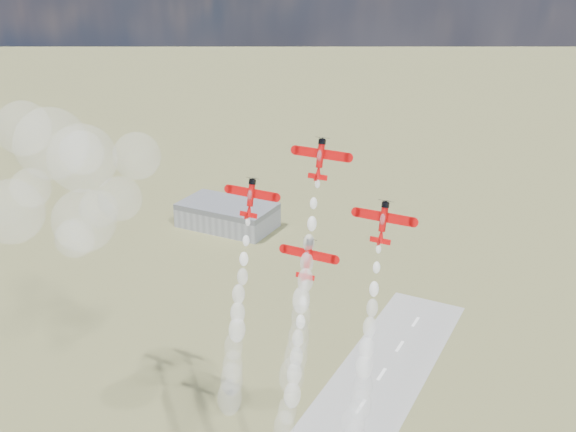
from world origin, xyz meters
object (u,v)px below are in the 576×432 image
(hangar, at_px, (227,215))
(plane_slot, at_px, (308,258))
(plane_right, at_px, (383,221))
(plane_lead, at_px, (320,158))
(plane_left, at_px, (251,197))

(hangar, height_order, plane_slot, plane_slot)
(hangar, height_order, plane_right, plane_right)
(hangar, height_order, plane_lead, plane_lead)
(plane_lead, bearing_deg, plane_right, -10.09)
(plane_slot, bearing_deg, plane_left, 169.91)
(hangar, xyz_separation_m, plane_slot, (127.72, -168.55, 74.20))
(hangar, bearing_deg, plane_left, -55.79)
(plane_lead, height_order, plane_left, plane_lead)
(plane_left, xyz_separation_m, plane_slot, (14.97, -2.66, -10.13))
(hangar, distance_m, plane_slot, 224.11)
(plane_right, xyz_separation_m, plane_slot, (-14.97, -2.66, -10.13))
(plane_left, relative_size, plane_slot, 1.00)
(plane_left, height_order, plane_slot, plane_left)
(plane_lead, height_order, plane_right, plane_lead)
(plane_lead, relative_size, plane_slot, 1.00)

